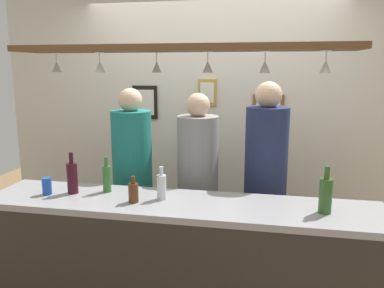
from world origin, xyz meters
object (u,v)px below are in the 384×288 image
person_left_teal_shirt (132,167)px  bottle_soda_clear (162,186)px  bottle_beer_green_import (107,178)px  picture_frame_crest (207,93)px  picture_frame_lower_pair (268,104)px  bottle_champagne_green (326,195)px  person_middle_grey_shirt (198,173)px  bottle_wine_dark_red (72,177)px  bottle_beer_brown_stubby (133,192)px  drink_can (47,186)px  picture_frame_caricature (145,102)px  person_right_navy_shirt (266,169)px

person_left_teal_shirt → bottle_soda_clear: 0.75m
bottle_beer_green_import → picture_frame_crest: size_ratio=1.00×
picture_frame_lower_pair → bottle_soda_clear: bearing=-116.9°
person_left_teal_shirt → bottle_champagne_green: (1.50, -0.66, 0.07)m
person_middle_grey_shirt → bottle_soda_clear: size_ratio=7.25×
bottle_wine_dark_red → bottle_soda_clear: bearing=-0.3°
bottle_beer_green_import → bottle_champagne_green: bearing=-4.9°
picture_frame_crest → bottle_wine_dark_red: bearing=-119.0°
bottle_beer_brown_stubby → bottle_soda_clear: bearing=29.4°
person_middle_grey_shirt → bottle_beer_green_import: person_middle_grey_shirt is taller
bottle_wine_dark_red → drink_can: size_ratio=2.46×
picture_frame_lower_pair → bottle_beer_brown_stubby: bearing=-120.5°
drink_can → picture_frame_caricature: 1.54m
drink_can → bottle_beer_brown_stubby: bearing=-3.0°
bottle_soda_clear → picture_frame_caricature: 1.55m
picture_frame_crest → drink_can: bearing=-122.8°
picture_frame_crest → person_middle_grey_shirt: bearing=-86.6°
person_left_teal_shirt → picture_frame_lower_pair: size_ratio=5.67×
person_middle_grey_shirt → bottle_wine_dark_red: size_ratio=5.55×
bottle_champagne_green → bottle_wine_dark_red: same height
bottle_champagne_green → picture_frame_lower_pair: size_ratio=1.00×
picture_frame_caricature → picture_frame_lower_pair: 1.25m
person_right_navy_shirt → bottle_beer_green_import: 1.25m
person_middle_grey_shirt → bottle_wine_dark_red: bearing=-142.7°
person_left_teal_shirt → bottle_wine_dark_red: size_ratio=5.67×
person_middle_grey_shirt → picture_frame_caricature: bearing=132.5°
bottle_wine_dark_red → bottle_champagne_green: bearing=-1.7°
person_left_teal_shirt → drink_can: (-0.40, -0.68, 0.01)m
bottle_wine_dark_red → picture_frame_lower_pair: size_ratio=1.00×
bottle_beer_brown_stubby → bottle_beer_green_import: (-0.26, 0.18, 0.03)m
bottle_beer_brown_stubby → picture_frame_lower_pair: 1.77m
bottle_champagne_green → drink_can: (-1.89, -0.01, -0.06)m
person_right_navy_shirt → bottle_champagne_green: 0.76m
picture_frame_caricature → picture_frame_crest: (0.65, 0.00, 0.11)m
drink_can → picture_frame_caricature: picture_frame_caricature is taller
person_middle_grey_shirt → bottle_beer_green_import: (-0.57, -0.53, 0.08)m
bottle_wine_dark_red → picture_frame_caricature: 1.44m
bottle_soda_clear → picture_frame_caricature: bearing=112.0°
bottle_beer_brown_stubby → picture_frame_caricature: size_ratio=0.53×
person_left_teal_shirt → picture_frame_crest: (0.53, 0.76, 0.60)m
person_right_navy_shirt → bottle_soda_clear: (-0.70, -0.62, 0.00)m
person_right_navy_shirt → drink_can: 1.67m
person_right_navy_shirt → picture_frame_caricature: size_ratio=5.18×
bottle_beer_brown_stubby → bottle_wine_dark_red: 0.51m
person_middle_grey_shirt → picture_frame_caricature: (-0.69, 0.76, 0.51)m
person_left_teal_shirt → picture_frame_caricature: bearing=99.1°
bottle_wine_dark_red → bottle_beer_green_import: 0.24m
bottle_beer_green_import → person_left_teal_shirt: bearing=89.8°
picture_frame_caricature → bottle_soda_clear: bearing=-68.0°
bottle_beer_green_import → picture_frame_caricature: (-0.12, 1.29, 0.43)m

